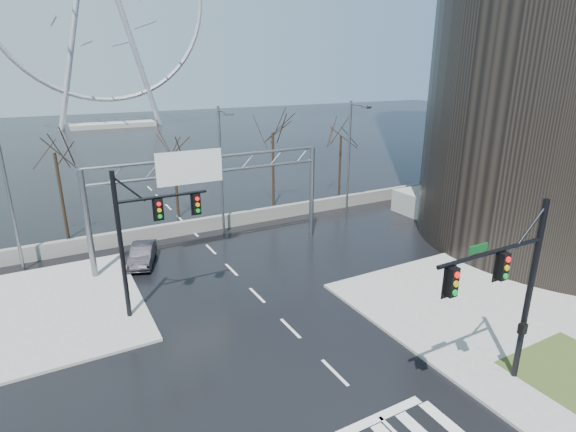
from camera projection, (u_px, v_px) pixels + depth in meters
ground at (335, 372)px, 19.60m from camera, size 260.00×260.00×0.00m
sidewalk_right_ext at (459, 298)px, 25.82m from camera, size 12.00×10.00×0.15m
sidewalk_far at (44, 310)px, 24.53m from camera, size 10.00×12.00×0.15m
grass_strip at (571, 370)px, 19.51m from camera, size 5.00×4.00×0.02m
tower_podium at (558, 208)px, 39.22m from camera, size 22.00×18.00×2.00m
barrier_wall at (194, 226)px, 36.07m from camera, size 52.00×0.50×1.10m
signal_mast_near at (511, 283)px, 17.07m from camera, size 5.52×0.41×8.00m
signal_mast_far at (143, 229)px, 22.85m from camera, size 4.72×0.41×8.00m
sign_gantry at (207, 184)px, 30.25m from camera, size 16.36×0.40×7.60m
streetlight_left at (6, 185)px, 27.37m from camera, size 0.50×2.55×10.00m
streetlight_mid at (222, 162)px, 33.78m from camera, size 0.50×2.55×10.00m
streetlight_right at (351, 149)px, 39.27m from camera, size 0.50×2.55×10.00m
tree_left at (56, 163)px, 33.15m from camera, size 3.75×3.75×7.50m
tree_center at (174, 160)px, 38.36m from camera, size 3.25×3.25×6.50m
tree_right at (273, 141)px, 41.32m from camera, size 3.90×3.90×7.80m
tree_far_right at (341, 143)px, 45.65m from camera, size 3.40×3.40×6.80m
car at (142, 254)px, 30.34m from camera, size 2.72×4.32×1.34m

